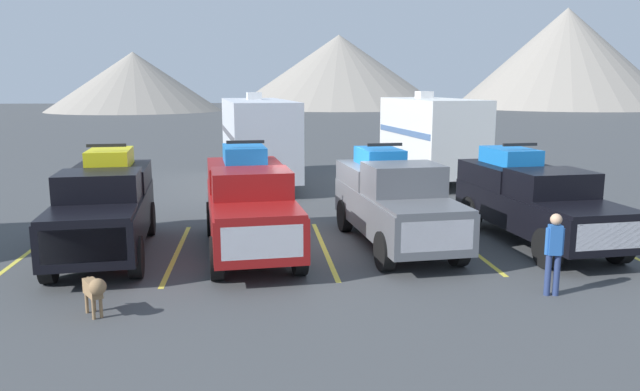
{
  "coord_description": "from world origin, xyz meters",
  "views": [
    {
      "loc": [
        -1.71,
        -15.83,
        4.16
      ],
      "look_at": [
        0.0,
        0.16,
        1.2
      ],
      "focal_mm": 34.13,
      "sensor_mm": 36.0,
      "label": 1
    }
  ],
  "objects_px": {
    "camper_trailer_a": "(258,136)",
    "pickup_truck_b": "(249,202)",
    "dog": "(95,289)",
    "pickup_truck_d": "(533,198)",
    "pickup_truck_a": "(105,205)",
    "camper_trailer_b": "(431,135)",
    "pickup_truck_c": "(393,199)",
    "person_a": "(554,249)"
  },
  "relations": [
    {
      "from": "pickup_truck_c",
      "to": "camper_trailer_a",
      "type": "bearing_deg",
      "value": 108.64
    },
    {
      "from": "pickup_truck_a",
      "to": "camper_trailer_a",
      "type": "height_order",
      "value": "camper_trailer_a"
    },
    {
      "from": "pickup_truck_d",
      "to": "person_a",
      "type": "relative_size",
      "value": 3.61
    },
    {
      "from": "pickup_truck_b",
      "to": "pickup_truck_d",
      "type": "height_order",
      "value": "pickup_truck_b"
    },
    {
      "from": "pickup_truck_a",
      "to": "dog",
      "type": "relative_size",
      "value": 7.58
    },
    {
      "from": "pickup_truck_c",
      "to": "dog",
      "type": "xyz_separation_m",
      "value": [
        -6.46,
        -4.42,
        -0.67
      ]
    },
    {
      "from": "pickup_truck_c",
      "to": "camper_trailer_b",
      "type": "bearing_deg",
      "value": 68.59
    },
    {
      "from": "dog",
      "to": "pickup_truck_a",
      "type": "bearing_deg",
      "value": 100.3
    },
    {
      "from": "person_a",
      "to": "dog",
      "type": "bearing_deg",
      "value": -178.39
    },
    {
      "from": "camper_trailer_a",
      "to": "dog",
      "type": "relative_size",
      "value": 11.76
    },
    {
      "from": "pickup_truck_c",
      "to": "camper_trailer_a",
      "type": "height_order",
      "value": "camper_trailer_a"
    },
    {
      "from": "pickup_truck_c",
      "to": "dog",
      "type": "relative_size",
      "value": 7.43
    },
    {
      "from": "pickup_truck_b",
      "to": "person_a",
      "type": "relative_size",
      "value": 3.56
    },
    {
      "from": "pickup_truck_d",
      "to": "camper_trailer_a",
      "type": "xyz_separation_m",
      "value": [
        -7.19,
        10.25,
        0.83
      ]
    },
    {
      "from": "pickup_truck_c",
      "to": "dog",
      "type": "bearing_deg",
      "value": -145.6
    },
    {
      "from": "camper_trailer_a",
      "to": "person_a",
      "type": "height_order",
      "value": "camper_trailer_a"
    },
    {
      "from": "pickup_truck_d",
      "to": "pickup_truck_c",
      "type": "bearing_deg",
      "value": 178.98
    },
    {
      "from": "pickup_truck_a",
      "to": "pickup_truck_d",
      "type": "relative_size",
      "value": 0.98
    },
    {
      "from": "camper_trailer_a",
      "to": "person_a",
      "type": "distance_m",
      "value": 15.49
    },
    {
      "from": "pickup_truck_c",
      "to": "camper_trailer_a",
      "type": "xyz_separation_m",
      "value": [
        -3.44,
        10.18,
        0.8
      ]
    },
    {
      "from": "camper_trailer_a",
      "to": "pickup_truck_b",
      "type": "bearing_deg",
      "value": -91.59
    },
    {
      "from": "pickup_truck_a",
      "to": "camper_trailer_a",
      "type": "xyz_separation_m",
      "value": [
        3.82,
        10.25,
        0.78
      ]
    },
    {
      "from": "pickup_truck_b",
      "to": "dog",
      "type": "xyz_separation_m",
      "value": [
        -2.74,
        -4.25,
        -0.71
      ]
    },
    {
      "from": "pickup_truck_d",
      "to": "person_a",
      "type": "xyz_separation_m",
      "value": [
        -1.48,
        -4.11,
        -0.21
      ]
    },
    {
      "from": "camper_trailer_a",
      "to": "camper_trailer_b",
      "type": "distance_m",
      "value": 7.32
    },
    {
      "from": "pickup_truck_c",
      "to": "person_a",
      "type": "height_order",
      "value": "pickup_truck_c"
    },
    {
      "from": "camper_trailer_b",
      "to": "camper_trailer_a",
      "type": "bearing_deg",
      "value": 177.63
    },
    {
      "from": "person_a",
      "to": "camper_trailer_b",
      "type": "bearing_deg",
      "value": 83.53
    },
    {
      "from": "camper_trailer_a",
      "to": "pickup_truck_c",
      "type": "bearing_deg",
      "value": -71.36
    },
    {
      "from": "pickup_truck_c",
      "to": "pickup_truck_d",
      "type": "relative_size",
      "value": 0.96
    },
    {
      "from": "person_a",
      "to": "dog",
      "type": "height_order",
      "value": "person_a"
    },
    {
      "from": "pickup_truck_b",
      "to": "person_a",
      "type": "height_order",
      "value": "pickup_truck_b"
    },
    {
      "from": "dog",
      "to": "pickup_truck_d",
      "type": "bearing_deg",
      "value": 23.1
    },
    {
      "from": "pickup_truck_b",
      "to": "camper_trailer_b",
      "type": "xyz_separation_m",
      "value": [
        7.6,
        10.05,
        0.78
      ]
    },
    {
      "from": "pickup_truck_d",
      "to": "person_a",
      "type": "bearing_deg",
      "value": -109.77
    },
    {
      "from": "pickup_truck_a",
      "to": "person_a",
      "type": "distance_m",
      "value": 10.38
    },
    {
      "from": "pickup_truck_a",
      "to": "dog",
      "type": "distance_m",
      "value": 4.48
    },
    {
      "from": "pickup_truck_c",
      "to": "pickup_truck_d",
      "type": "xyz_separation_m",
      "value": [
        3.76,
        -0.07,
        -0.03
      ]
    },
    {
      "from": "pickup_truck_a",
      "to": "camper_trailer_b",
      "type": "distance_m",
      "value": 14.95
    },
    {
      "from": "pickup_truck_a",
      "to": "pickup_truck_d",
      "type": "xyz_separation_m",
      "value": [
        11.01,
        -0.0,
        -0.05
      ]
    },
    {
      "from": "pickup_truck_a",
      "to": "pickup_truck_b",
      "type": "bearing_deg",
      "value": -1.73
    },
    {
      "from": "pickup_truck_b",
      "to": "pickup_truck_c",
      "type": "height_order",
      "value": "pickup_truck_b"
    }
  ]
}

